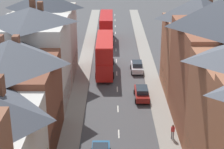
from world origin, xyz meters
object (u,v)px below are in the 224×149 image
car_near_blue (142,93)px  pedestrian_mid_right (173,131)px  double_decker_bus_mid_street (107,28)px  car_mid_black (137,67)px  double_decker_bus_lead (105,54)px

car_near_blue → pedestrian_mid_right: size_ratio=2.79×
double_decker_bus_mid_street → car_mid_black: 17.38m
car_mid_black → pedestrian_mid_right: size_ratio=2.65×
pedestrian_mid_right → car_near_blue: bearing=103.4°
double_decker_bus_lead → car_mid_black: (4.91, -0.02, -1.98)m
car_near_blue → double_decker_bus_mid_street: bearing=100.5°
car_mid_black → car_near_blue: bearing=-90.0°
car_near_blue → pedestrian_mid_right: (2.43, -10.17, 0.22)m
double_decker_bus_mid_street → pedestrian_mid_right: 37.37m
double_decker_bus_lead → pedestrian_mid_right: bearing=-69.9°
car_mid_black → double_decker_bus_mid_street: bearing=106.5°
double_decker_bus_lead → double_decker_bus_mid_street: bearing=90.0°
pedestrian_mid_right → double_decker_bus_lead: bearing=110.1°
car_near_blue → car_mid_black: bearing=90.0°
double_decker_bus_lead → pedestrian_mid_right: 21.44m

